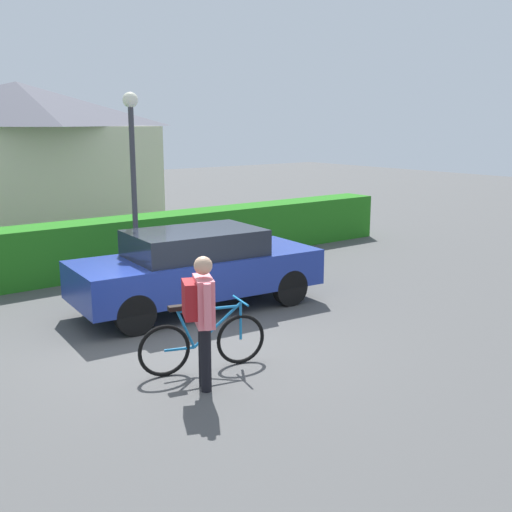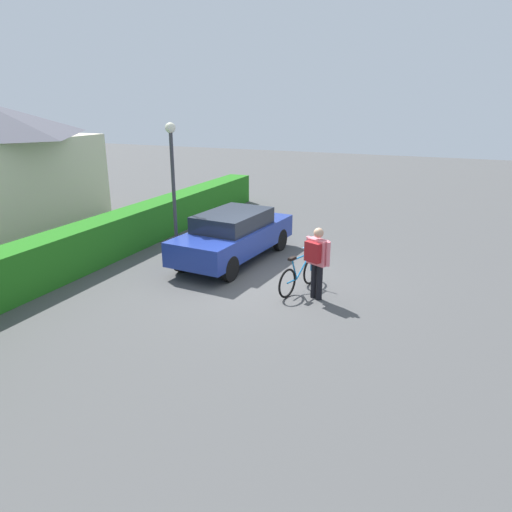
{
  "view_description": "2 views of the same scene",
  "coord_description": "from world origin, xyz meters",
  "px_view_note": "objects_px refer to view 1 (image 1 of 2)",
  "views": [
    {
      "loc": [
        -4.39,
        -7.58,
        3.17
      ],
      "look_at": [
        1.25,
        -0.22,
        1.16
      ],
      "focal_mm": 43.49,
      "sensor_mm": 36.0,
      "label": 1
    },
    {
      "loc": [
        -10.25,
        -4.3,
        4.26
      ],
      "look_at": [
        -0.65,
        -0.17,
        0.83
      ],
      "focal_mm": 33.45,
      "sensor_mm": 36.0,
      "label": 2
    }
  ],
  "objects_px": {
    "street_lamp": "(133,163)",
    "parked_car_near": "(197,267)",
    "person_rider": "(201,310)",
    "bicycle": "(203,342)"
  },
  "relations": [
    {
      "from": "parked_car_near",
      "to": "bicycle",
      "type": "height_order",
      "value": "parked_car_near"
    },
    {
      "from": "parked_car_near",
      "to": "person_rider",
      "type": "relative_size",
      "value": 2.66
    },
    {
      "from": "bicycle",
      "to": "street_lamp",
      "type": "relative_size",
      "value": 0.46
    },
    {
      "from": "parked_car_near",
      "to": "street_lamp",
      "type": "distance_m",
      "value": 2.4
    },
    {
      "from": "parked_car_near",
      "to": "bicycle",
      "type": "distance_m",
      "value": 2.77
    },
    {
      "from": "person_rider",
      "to": "street_lamp",
      "type": "relative_size",
      "value": 0.44
    },
    {
      "from": "street_lamp",
      "to": "parked_car_near",
      "type": "bearing_deg",
      "value": -80.03
    },
    {
      "from": "parked_car_near",
      "to": "street_lamp",
      "type": "xyz_separation_m",
      "value": [
        -0.29,
        1.68,
        1.7
      ]
    },
    {
      "from": "bicycle",
      "to": "street_lamp",
      "type": "distance_m",
      "value": 4.67
    },
    {
      "from": "bicycle",
      "to": "street_lamp",
      "type": "xyz_separation_m",
      "value": [
        1.1,
        4.04,
        2.06
      ]
    }
  ]
}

